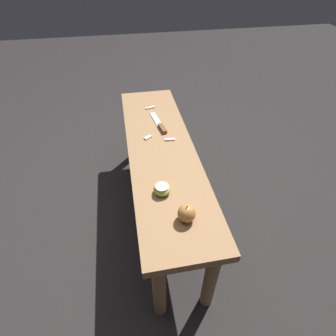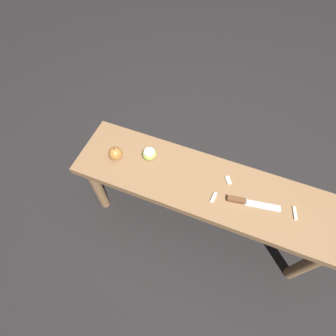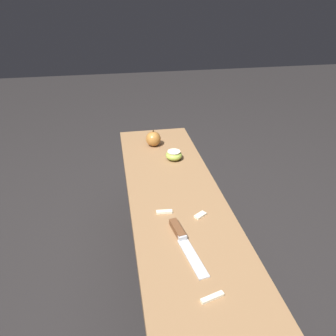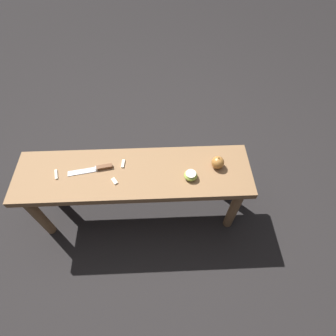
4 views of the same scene
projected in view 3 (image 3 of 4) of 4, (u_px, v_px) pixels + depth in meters
The scene contains 8 objects.
ground_plane at pixel (176, 295), 1.41m from camera, with size 8.00×8.00×0.00m, color black.
wooden_bench at pixel (177, 219), 1.21m from camera, with size 1.31×0.34×0.49m.
knife at pixel (182, 238), 0.99m from camera, with size 0.24×0.07×0.02m.
apple_whole at pixel (153, 139), 1.54m from camera, with size 0.07×0.07×0.08m.
apple_cut at pixel (174, 155), 1.43m from camera, with size 0.07×0.07×0.04m.
apple_slice_near_knife at pixel (214, 297), 0.81m from camera, with size 0.03×0.06×0.01m.
apple_slice_center at pixel (164, 212), 1.11m from camera, with size 0.02×0.06×0.01m.
apple_slice_near_bowl at pixel (200, 215), 1.09m from camera, with size 0.04×0.05×0.01m.
Camera 3 is at (-0.93, 0.20, 1.17)m, focal length 35.00 mm.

